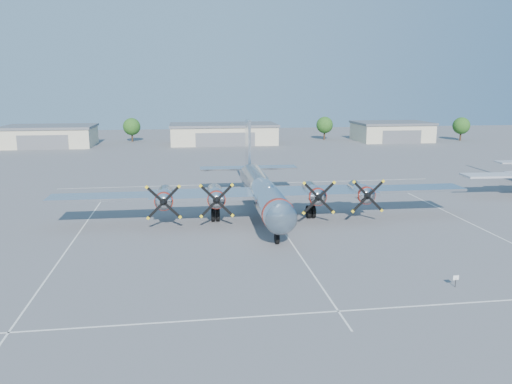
{
  "coord_description": "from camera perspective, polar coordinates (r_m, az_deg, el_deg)",
  "views": [
    {
      "loc": [
        -10.36,
        -53.45,
        15.62
      ],
      "look_at": [
        -2.2,
        3.75,
        3.2
      ],
      "focal_mm": 35.0,
      "sensor_mm": 36.0,
      "label": 1
    }
  ],
  "objects": [
    {
      "name": "hangar_east",
      "position": [
        148.02,
        15.24,
        6.71
      ],
      "size": [
        20.6,
        14.6,
        5.4
      ],
      "color": "#C2B59A",
      "rests_on": "ground"
    },
    {
      "name": "info_placard",
      "position": [
        42.84,
        21.87,
        -9.2
      ],
      "size": [
        0.51,
        0.08,
        0.96
      ],
      "rotation": [
        0.0,
        0.0,
        0.09
      ],
      "color": "black",
      "rests_on": "ground"
    },
    {
      "name": "parking_lines",
      "position": [
        54.99,
        3.08,
        -4.38
      ],
      "size": [
        60.0,
        50.08,
        0.01
      ],
      "color": "silver",
      "rests_on": "ground"
    },
    {
      "name": "tree_west",
      "position": [
        144.64,
        -14.02,
        7.26
      ],
      "size": [
        4.8,
        4.8,
        6.64
      ],
      "color": "#382619",
      "rests_on": "ground"
    },
    {
      "name": "ground",
      "position": [
        56.64,
        2.74,
        -3.89
      ],
      "size": [
        260.0,
        260.0,
        0.0
      ],
      "primitive_type": "plane",
      "color": "#525254",
      "rests_on": "ground"
    },
    {
      "name": "hangar_center",
      "position": [
        136.42,
        -3.76,
        6.68
      ],
      "size": [
        28.6,
        14.6,
        5.4
      ],
      "color": "#C2B59A",
      "rests_on": "ground"
    },
    {
      "name": "hangar_west",
      "position": [
        140.37,
        -22.5,
        5.94
      ],
      "size": [
        22.6,
        14.6,
        5.4
      ],
      "color": "#C2B59A",
      "rests_on": "ground"
    },
    {
      "name": "tree_east",
      "position": [
        147.54,
        7.85,
        7.59
      ],
      "size": [
        4.8,
        4.8,
        6.64
      ],
      "color": "#382619",
      "rests_on": "ground"
    },
    {
      "name": "main_bomber_b29",
      "position": [
        61.16,
        0.6,
        -2.67
      ],
      "size": [
        48.84,
        33.74,
        10.71
      ],
      "primitive_type": null,
      "rotation": [
        0.0,
        0.0,
        -0.01
      ],
      "color": "silver",
      "rests_on": "ground"
    },
    {
      "name": "tree_far_east",
      "position": [
        155.17,
        22.41,
        7.01
      ],
      "size": [
        4.8,
        4.8,
        6.64
      ],
      "color": "#382619",
      "rests_on": "ground"
    }
  ]
}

